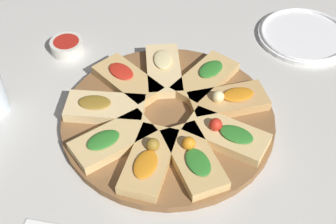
{
  "coord_description": "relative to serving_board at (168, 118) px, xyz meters",
  "views": [
    {
      "loc": [
        0.0,
        -0.64,
        0.7
      ],
      "look_at": [
        0.0,
        0.0,
        0.03
      ],
      "focal_mm": 50.0,
      "sensor_mm": 36.0,
      "label": 1
    }
  ],
  "objects": [
    {
      "name": "ground_plane",
      "position": [
        0.0,
        0.0,
        -0.01
      ],
      "size": [
        3.0,
        3.0,
        0.0
      ],
      "primitive_type": "plane",
      "color": "beige"
    },
    {
      "name": "serving_board",
      "position": [
        0.0,
        0.0,
        0.0
      ],
      "size": [
        0.43,
        0.43,
        0.02
      ],
      "primitive_type": "cylinder",
      "color": "brown",
      "rests_on": "ground_plane"
    },
    {
      "name": "focaccia_slice_0",
      "position": [
        -0.01,
        0.13,
        0.02
      ],
      "size": [
        0.08,
        0.16,
        0.03
      ],
      "color": "#E5C689",
      "rests_on": "serving_board"
    },
    {
      "name": "focaccia_slice_1",
      "position": [
        -0.09,
        0.09,
        0.02
      ],
      "size": [
        0.16,
        0.16,
        0.03
      ],
      "color": "tan",
      "rests_on": "serving_board"
    },
    {
      "name": "focaccia_slice_2",
      "position": [
        -0.13,
        0.01,
        0.02
      ],
      "size": [
        0.16,
        0.09,
        0.03
      ],
      "color": "#E5C689",
      "rests_on": "serving_board"
    },
    {
      "name": "focaccia_slice_3",
      "position": [
        -0.1,
        -0.07,
        0.02
      ],
      "size": [
        0.17,
        0.15,
        0.03
      ],
      "color": "#DBB775",
      "rests_on": "serving_board"
    },
    {
      "name": "focaccia_slice_4",
      "position": [
        -0.03,
        -0.12,
        0.02
      ],
      "size": [
        0.11,
        0.17,
        0.04
      ],
      "color": "tan",
      "rests_on": "serving_board"
    },
    {
      "name": "focaccia_slice_5",
      "position": [
        0.05,
        -0.12,
        0.02
      ],
      "size": [
        0.12,
        0.17,
        0.04
      ],
      "color": "tan",
      "rests_on": "serving_board"
    },
    {
      "name": "focaccia_slice_6",
      "position": [
        0.11,
        -0.06,
        0.02
      ],
      "size": [
        0.17,
        0.14,
        0.04
      ],
      "color": "#DBB775",
      "rests_on": "serving_board"
    },
    {
      "name": "focaccia_slice_7",
      "position": [
        0.12,
        0.03,
        0.02
      ],
      "size": [
        0.17,
        0.11,
        0.04
      ],
      "color": "tan",
      "rests_on": "serving_board"
    },
    {
      "name": "focaccia_slice_8",
      "position": [
        0.08,
        0.1,
        0.02
      ],
      "size": [
        0.15,
        0.17,
        0.03
      ],
      "color": "tan",
      "rests_on": "serving_board"
    },
    {
      "name": "plate_right",
      "position": [
        0.33,
        0.28,
        -0.0
      ],
      "size": [
        0.22,
        0.22,
        0.02
      ],
      "color": "white",
      "rests_on": "ground_plane"
    },
    {
      "name": "dipping_bowl",
      "position": [
        -0.24,
        0.23,
        0.01
      ],
      "size": [
        0.08,
        0.08,
        0.03
      ],
      "color": "silver",
      "rests_on": "ground_plane"
    }
  ]
}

